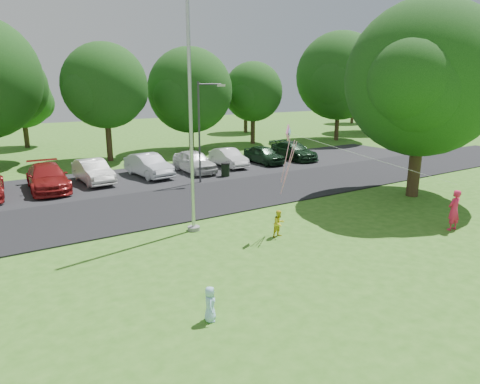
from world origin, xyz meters
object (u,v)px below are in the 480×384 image
trash_can (225,170)px  big_tree (423,82)px  child_yellow (279,224)px  child_blue (210,304)px  woman (454,210)px  flagpole (191,127)px  street_lamp (203,123)px  kite (292,145)px

trash_can → big_tree: bearing=-58.4°
child_yellow → child_blue: 6.49m
child_yellow → big_tree: bearing=-0.7°
trash_can → child_yellow: bearing=-110.3°
child_blue → woman: bearing=-59.1°
flagpole → street_lamp: flagpole is taller
flagpole → street_lamp: 8.54m
child_yellow → street_lamp: bearing=72.0°
big_tree → street_lamp: bearing=131.5°
woman → kite: kite is taller
flagpole → street_lamp: bearing=58.9°
trash_can → child_yellow: 11.16m
trash_can → child_yellow: size_ratio=0.83×
flagpole → child_blue: bearing=-113.5°
trash_can → woman: size_ratio=0.53×
woman → child_yellow: 7.19m
big_tree → flagpole: bearing=173.2°
street_lamp → big_tree: size_ratio=0.60×
flagpole → woman: bearing=-32.6°
street_lamp → child_blue: 15.70m
big_tree → child_yellow: 11.10m
street_lamp → trash_can: bearing=31.9°
big_tree → child_yellow: bearing=-174.0°
child_blue → kite: kite is taller
woman → street_lamp: bearing=-68.7°
trash_can → woman: bearing=-79.4°
big_tree → child_yellow: (-9.69, -1.02, -5.31)m
flagpole → child_blue: (-2.76, -6.34, -3.70)m
child_yellow → child_blue: size_ratio=1.16×
big_tree → child_blue: (-14.89, -4.89, -5.39)m
big_tree → woman: size_ratio=5.89×
street_lamp → child_yellow: street_lamp is taller
child_blue → kite: (5.86, 4.02, 3.07)m
child_blue → kite: size_ratio=0.15×
flagpole → kite: flagpole is taller
big_tree → woman: (-3.27, -4.22, -5.01)m
woman → child_blue: size_ratio=1.81×
flagpole → woman: size_ratio=5.97×
street_lamp → trash_can: size_ratio=6.61×
big_tree → child_blue: big_tree is taller
flagpole → child_yellow: flagpole is taller
child_blue → trash_can: bearing=-4.7°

